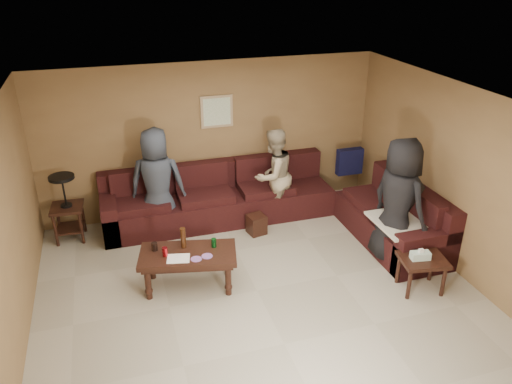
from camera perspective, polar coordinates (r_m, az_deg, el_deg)
room at (r=5.77m, az=0.12°, el=2.17°), size 5.60×5.50×2.50m
sectional_sofa at (r=7.88m, az=2.49°, el=-1.93°), size 4.65×2.90×0.97m
coffee_table at (r=6.51m, az=-7.79°, el=-7.45°), size 1.33×0.86×0.79m
end_table_left at (r=7.97m, az=-20.83°, el=-1.57°), size 0.49×0.49×1.05m
side_table_right at (r=6.75m, az=18.45°, el=-7.66°), size 0.64×0.55×0.61m
waste_bin at (r=7.78m, az=0.05°, el=-3.72°), size 0.30×0.30×0.31m
wall_art at (r=8.04m, az=-4.51°, el=9.16°), size 0.52×0.04×0.52m
person_left at (r=7.66m, az=-11.20°, el=1.08°), size 0.93×0.72×1.70m
person_middle at (r=7.96m, az=2.00°, el=1.90°), size 0.93×0.85×1.54m
person_right at (r=7.06m, az=15.98°, el=-1.08°), size 0.79×1.01×1.82m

